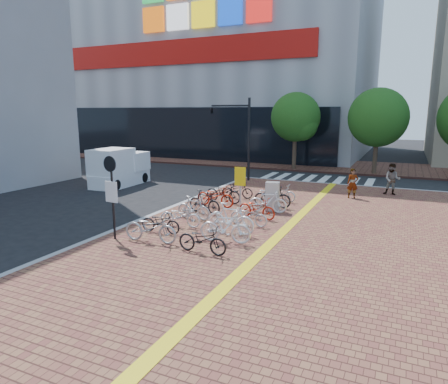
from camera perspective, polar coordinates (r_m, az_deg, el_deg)
The scene contains 32 objects.
ground at distance 15.43m, azimuth 0.50°, elevation -6.01°, with size 120.00×120.00×0.00m, color black.
sidewalk at distance 10.05m, azimuth 4.70°, elevation -15.54°, with size 14.00×34.00×0.15m, color brown.
tactile_strip at distance 10.36m, azimuth -0.67°, elevation -14.14°, with size 0.40×34.00×0.01m, color gold.
kerb_west at distance 13.84m, azimuth -24.06°, elevation -8.79°, with size 0.25×34.00×0.15m, color gray.
kerb_north at distance 26.03m, azimuth 17.51°, elevation 0.83°, with size 14.00×0.25×0.15m, color gray.
far_sidewalk at distance 35.26m, azimuth 14.53°, elevation 3.66°, with size 70.00×8.00×0.15m, color brown.
department_store at distance 51.30m, azimuth -1.44°, elevation 21.94°, with size 36.00×24.27×28.00m.
crosswalk at distance 28.37m, azimuth 13.01°, elevation 1.77°, with size 7.50×4.00×0.01m.
street_trees at distance 30.93m, azimuth 23.07°, elevation 9.57°, with size 16.20×4.60×6.35m.
bike_0 at distance 14.13m, azimuth -10.45°, elevation -5.02°, with size 0.69×1.99×1.04m, color #A3A3A7.
bike_1 at distance 15.14m, azimuth -9.05°, elevation -4.25°, with size 0.56×1.60×0.84m, color black.
bike_2 at distance 15.84m, azimuth -6.27°, elevation -3.39°, with size 0.59×1.69×0.89m, color silver.
bike_3 at distance 16.87m, azimuth -4.38°, elevation -2.28°, with size 0.46×1.62×0.97m, color #B7B7BC.
bike_4 at distance 17.79m, azimuth -2.81°, elevation -1.43°, with size 0.49×1.73×1.04m, color black.
bike_5 at distance 19.06m, azimuth -1.26°, elevation -0.58°, with size 0.68×1.94×1.02m, color red.
bike_6 at distance 19.89m, azimuth -0.10°, elevation -0.05°, with size 0.69×1.97×1.03m, color black.
bike_7 at distance 20.90m, azimuth 1.91°, elevation 0.28°, with size 0.58×1.65×0.87m, color black.
bike_8 at distance 12.88m, azimuth -3.12°, elevation -6.79°, with size 0.60×1.73×0.91m, color black.
bike_9 at distance 13.81m, azimuth 0.16°, elevation -5.08°, with size 0.52×1.84×1.10m, color silver.
bike_10 at distance 14.82m, azimuth 0.93°, elevation -3.82°, with size 0.54×1.93×1.16m, color white.
bike_11 at distance 15.93m, azimuth 3.56°, elevation -3.34°, with size 0.55×1.59×0.84m, color #B6B6BB.
bike_12 at distance 17.02m, azimuth 4.70°, elevation -2.28°, with size 0.60×1.73×0.91m, color #9E1C0B.
bike_13 at distance 18.01m, azimuth 6.28°, elevation -1.34°, with size 0.48×1.72×1.03m, color white.
bike_14 at distance 18.98m, azimuth 6.91°, elevation -0.62°, with size 0.50×1.79×1.07m, color black.
bike_15 at distance 20.33m, azimuth 7.92°, elevation -0.12°, with size 0.59×1.68×0.88m, color silver.
pedestrian_a at distance 21.94m, azimuth 17.90°, elevation 1.17°, with size 0.57×0.37×1.56m, color gray.
pedestrian_b at distance 23.53m, azimuth 22.90°, elevation 1.68°, with size 0.83×0.65×1.72m, color #4B5260.
utility_box at distance 18.35m, azimuth 6.93°, elevation -0.63°, with size 0.61×0.44×1.33m, color #AFAFB4.
yellow_sign at distance 18.36m, azimuth 2.33°, elevation 1.68°, with size 0.54×0.13×1.98m.
notice_sign at distance 14.45m, azimuth -15.78°, elevation 0.64°, with size 0.55×0.15×2.98m.
traffic_light_pole at distance 26.58m, azimuth 1.08°, elevation 9.73°, with size 2.87×1.11×5.34m.
box_truck at distance 26.10m, azimuth -14.75°, elevation 3.34°, with size 1.91×4.17×2.38m.
Camera 1 is at (5.97, -13.45, 4.63)m, focal length 32.00 mm.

